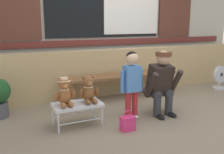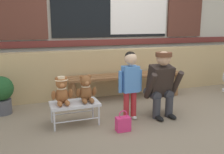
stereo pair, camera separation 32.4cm
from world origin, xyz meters
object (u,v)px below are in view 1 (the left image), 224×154
Objects in this scene: teddy_bear_plain at (89,90)px; teddy_bear_with_hat at (65,92)px; small_display_bench at (77,106)px; floor_fan at (220,78)px; wooden_bench_long at (122,78)px; handbag_on_ground at (128,123)px; adult_crouching at (161,83)px; child_standing at (132,78)px.

teddy_bear_with_hat is at bearing 179.87° from teddy_bear_plain.
floor_fan reaches higher than small_display_bench.
wooden_bench_long reaches higher than handbag_on_ground.
teddy_bear_with_hat reaches higher than small_display_bench.
adult_crouching is 2.08m from floor_fan.
floor_fan is (2.68, 1.00, 0.14)m from handbag_on_ground.
teddy_bear_plain is at bearing 130.02° from handbag_on_ground.
teddy_bear_with_hat is 1.00× the size of teddy_bear_plain.
teddy_bear_plain reaches higher than floor_fan.
handbag_on_ground is at bearing -32.28° from teddy_bear_with_hat.
small_display_bench is at bearing -0.77° from teddy_bear_with_hat.
teddy_bear_with_hat is at bearing -170.34° from floor_fan.
wooden_bench_long is 1.40m from small_display_bench.
handbag_on_ground is at bearing -39.42° from small_display_bench.
small_display_bench is at bearing 175.05° from adult_crouching.
wooden_bench_long is 1.03m from child_standing.
floor_fan is at bearing 10.67° from teddy_bear_plain.
wooden_bench_long is 1.53m from teddy_bear_with_hat.
wooden_bench_long is at bearing 42.50° from teddy_bear_plain.
teddy_bear_with_hat and teddy_bear_plain have the same top height.
handbag_on_ground is (-0.24, -0.34, -0.50)m from child_standing.
child_standing is 0.65m from handbag_on_ground.
handbag_on_ground is (-0.72, -0.32, -0.38)m from adult_crouching.
floor_fan is (2.10, -0.29, -0.13)m from wooden_bench_long.
adult_crouching reaches higher than handbag_on_ground.
small_display_bench is at bearing -179.49° from teddy_bear_plain.
teddy_bear_with_hat is 0.38× the size of adult_crouching.
teddy_bear_plain is at bearing 171.76° from child_standing.
handbag_on_ground is 0.57× the size of floor_fan.
teddy_bear_with_hat is 1.41m from adult_crouching.
small_display_bench is 3.25m from floor_fan.
small_display_bench is at bearing 140.58° from handbag_on_ground.
child_standing is at bearing -109.45° from wooden_bench_long.
floor_fan is (3.20, 0.57, -0.03)m from small_display_bench.
adult_crouching is (1.08, -0.11, 0.02)m from teddy_bear_plain.
adult_crouching is at bearing -4.95° from small_display_bench.
adult_crouching reaches higher than floor_fan.
floor_fan is at bearing 20.51° from handbag_on_ground.
small_display_bench is 1.33× the size of floor_fan.
child_standing is 0.49m from adult_crouching.
teddy_bear_plain is 0.38× the size of adult_crouching.
handbag_on_ground is at bearing -156.17° from adult_crouching.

